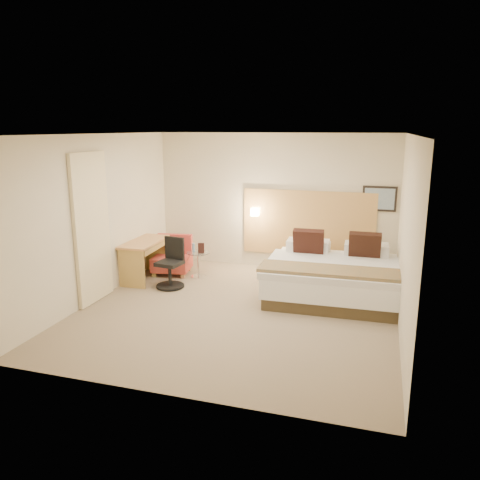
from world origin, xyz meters
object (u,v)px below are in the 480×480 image
(lounge_chair, at_px, (173,258))
(side_table, at_px, (198,263))
(desk, at_px, (146,249))
(bed, at_px, (334,275))
(desk_chair, at_px, (171,267))

(lounge_chair, height_order, side_table, lounge_chair)
(side_table, distance_m, desk, 1.03)
(bed, xyz_separation_m, desk_chair, (-2.83, -0.43, 0.02))
(side_table, bearing_deg, bed, -5.32)
(bed, bearing_deg, desk, -177.82)
(bed, height_order, lounge_chair, bed)
(side_table, distance_m, desk_chair, 0.72)
(bed, bearing_deg, desk_chair, -171.39)
(bed, relative_size, lounge_chair, 2.89)
(lounge_chair, xyz_separation_m, side_table, (0.59, -0.10, -0.02))
(lounge_chair, bearing_deg, side_table, -9.96)
(desk, bearing_deg, side_table, 22.30)
(desk, bearing_deg, lounge_chair, 56.03)
(bed, distance_m, lounge_chair, 3.17)
(lounge_chair, xyz_separation_m, desk, (-0.32, -0.47, 0.29))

